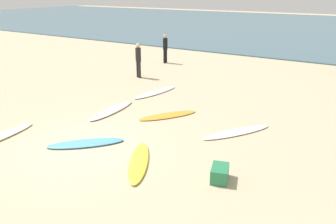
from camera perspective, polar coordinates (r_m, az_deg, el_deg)
name	(u,v)px	position (r m, az deg, el deg)	size (l,w,h in m)	color
ground_plane	(85,147)	(10.21, -13.79, -5.79)	(120.00, 120.00, 0.00)	#C6B28E
ocean_water	(315,28)	(42.85, 23.41, 12.77)	(120.00, 40.00, 0.08)	#426675
surfboard_0	(86,143)	(10.37, -13.62, -5.09)	(0.58, 2.23, 0.09)	#52A0D3
surfboard_1	(112,110)	(12.90, -9.39, 0.30)	(0.55, 2.48, 0.09)	silver
surfboard_3	(155,92)	(14.96, -2.12, 3.32)	(0.52, 2.49, 0.07)	white
surfboard_4	(139,162)	(9.10, -4.90, -8.30)	(0.49, 2.30, 0.09)	yellow
surfboard_5	(237,132)	(11.07, 11.45, -3.31)	(0.49, 2.53, 0.07)	white
surfboard_6	(168,115)	(12.25, -0.03, -0.58)	(0.55, 2.22, 0.06)	gold
beachgoer_near	(138,59)	(17.49, -4.99, 8.89)	(0.38, 0.38, 1.74)	black
beachgoer_mid	(165,47)	(20.96, -0.47, 10.80)	(0.31, 0.34, 1.72)	black
beach_cooler	(220,173)	(8.37, 8.66, -10.14)	(0.60, 0.39, 0.36)	#287F51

